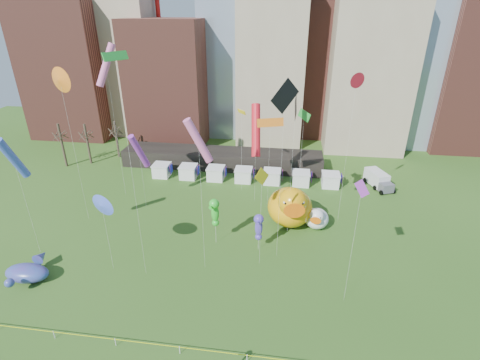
# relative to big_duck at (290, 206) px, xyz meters

# --- Properties ---
(ground) EXTENTS (160.00, 160.00, 0.00)m
(ground) POSITION_rel_big_duck_xyz_m (-9.26, -22.74, -3.02)
(ground) COLOR #2F581B
(ground) RESTS_ON ground
(skyline) EXTENTS (101.00, 23.00, 68.00)m
(skyline) POSITION_rel_big_duck_xyz_m (-7.01, 38.32, 18.42)
(skyline) COLOR brown
(skyline) RESTS_ON ground
(pavilion) EXTENTS (38.00, 6.00, 3.20)m
(pavilion) POSITION_rel_big_duck_xyz_m (-13.26, 19.26, -1.42)
(pavilion) COLOR black
(pavilion) RESTS_ON ground
(vendor_tents) EXTENTS (33.24, 2.80, 2.40)m
(vendor_tents) POSITION_rel_big_duck_xyz_m (-8.24, 13.26, -1.92)
(vendor_tents) COLOR white
(vendor_tents) RESTS_ON ground
(bare_trees) EXTENTS (8.44, 6.44, 8.50)m
(bare_trees) POSITION_rel_big_duck_xyz_m (-39.43, 17.80, 0.99)
(bare_trees) COLOR #382B21
(bare_trees) RESTS_ON ground
(caution_tape) EXTENTS (50.00, 0.06, 0.90)m
(caution_tape) POSITION_rel_big_duck_xyz_m (-9.26, -22.74, -2.34)
(caution_tape) COLOR white
(caution_tape) RESTS_ON ground
(big_duck) EXTENTS (7.06, 8.92, 6.58)m
(big_duck) POSITION_rel_big_duck_xyz_m (0.00, 0.00, 0.00)
(big_duck) COLOR #EBA00B
(big_duck) RESTS_ON ground
(small_duck) EXTENTS (3.80, 4.69, 3.42)m
(small_duck) POSITION_rel_big_duck_xyz_m (3.72, -0.33, -1.45)
(small_duck) COLOR white
(small_duck) RESTS_ON ground
(seahorse_green) EXTENTS (1.64, 1.87, 6.49)m
(seahorse_green) POSITION_rel_big_duck_xyz_m (-9.42, -5.77, 1.85)
(seahorse_green) COLOR silver
(seahorse_green) RESTS_ON ground
(seahorse_purple) EXTENTS (1.34, 1.63, 5.17)m
(seahorse_purple) POSITION_rel_big_duck_xyz_m (-3.81, -6.50, 0.61)
(seahorse_purple) COLOR silver
(seahorse_purple) RESTS_ON ground
(whale_inflatable) EXTENTS (5.04, 6.47, 2.22)m
(whale_inflatable) POSITION_rel_big_duck_xyz_m (-28.94, -15.56, -2.01)
(whale_inflatable) COLOR #52348D
(whale_inflatable) RESTS_ON ground
(box_truck) EXTENTS (4.22, 6.45, 2.58)m
(box_truck) POSITION_rel_big_duck_xyz_m (14.80, 14.32, -1.70)
(box_truck) COLOR silver
(box_truck) RESTS_ON ground
(kite_0) EXTENTS (1.91, 4.58, 15.35)m
(kite_0) POSITION_rel_big_duck_xyz_m (-5.62, 6.65, 8.54)
(kite_0) COLOR silver
(kite_0) RESTS_ON ground
(kite_1) EXTENTS (3.29, 3.18, 23.53)m
(kite_1) POSITION_rel_big_duck_xyz_m (-26.97, 5.70, 17.48)
(kite_1) COLOR silver
(kite_1) RESTS_ON ground
(kite_2) EXTENTS (0.25, 3.21, 18.97)m
(kite_2) POSITION_rel_big_duck_xyz_m (-0.21, -2.07, 14.09)
(kite_2) COLOR silver
(kite_2) RESTS_ON ground
(kite_3) EXTENTS (1.54, 2.34, 24.36)m
(kite_3) POSITION_rel_big_duck_xyz_m (-16.26, -12.83, 20.64)
(kite_3) COLOR silver
(kite_3) RESTS_ON ground
(kite_4) EXTENTS (1.43, 1.71, 12.60)m
(kite_4) POSITION_rel_big_duck_xyz_m (-3.41, -9.16, 8.25)
(kite_4) COLOR silver
(kite_4) RESTS_ON ground
(kite_5) EXTENTS (2.22, 1.26, 9.66)m
(kite_5) POSITION_rel_big_duck_xyz_m (-20.39, -12.53, 5.47)
(kite_5) COLOR silver
(kite_5) RESTS_ON ground
(kite_6) EXTENTS (2.83, 1.94, 21.38)m
(kite_6) POSITION_rel_big_duck_xyz_m (-28.96, -2.58, 16.80)
(kite_6) COLOR silver
(kite_6) RESTS_ON ground
(kite_7) EXTENTS (1.15, 1.43, 14.04)m
(kite_7) POSITION_rel_big_duck_xyz_m (5.94, -14.02, 9.69)
(kite_7) COLOR silver
(kite_7) RESTS_ON ground
(kite_8) EXTENTS (1.47, 1.49, 20.83)m
(kite_8) POSITION_rel_big_duck_xyz_m (6.92, 1.91, 16.81)
(kite_8) COLOR silver
(kite_8) RESTS_ON ground
(kite_9) EXTENTS (2.95, 1.95, 18.24)m
(kite_9) POSITION_rel_big_duck_xyz_m (-9.71, -10.90, 12.77)
(kite_9) COLOR silver
(kite_9) RESTS_ON ground
(kite_10) EXTENTS (2.80, 2.36, 21.56)m
(kite_10) POSITION_rel_big_duck_xyz_m (-1.43, -7.38, 16.47)
(kite_10) COLOR silver
(kite_10) RESTS_ON ground
(kite_11) EXTENTS (1.52, 3.16, 16.33)m
(kite_11) POSITION_rel_big_duck_xyz_m (0.92, 0.17, 12.74)
(kite_11) COLOR silver
(kite_11) RESTS_ON ground
(kite_12) EXTENTS (1.51, 1.74, 13.69)m
(kite_12) POSITION_rel_big_duck_xyz_m (-8.19, 9.95, 10.21)
(kite_12) COLOR silver
(kite_12) RESTS_ON ground
(kite_13) EXTENTS (1.25, 3.28, 15.47)m
(kite_13) POSITION_rel_big_duck_xyz_m (-30.89, -10.90, 9.71)
(kite_13) COLOR silver
(kite_13) RESTS_ON ground
(kite_14) EXTENTS (3.85, 1.75, 13.79)m
(kite_14) POSITION_rel_big_duck_xyz_m (-3.47, 5.40, 10.14)
(kite_14) COLOR silver
(kite_14) RESTS_ON ground
(kite_15) EXTENTS (2.24, 3.37, 11.92)m
(kite_15) POSITION_rel_big_duck_xyz_m (-22.03, 2.15, 6.11)
(kite_15) COLOR silver
(kite_15) RESTS_ON ground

